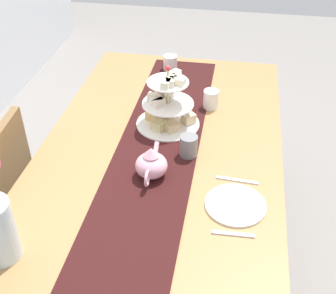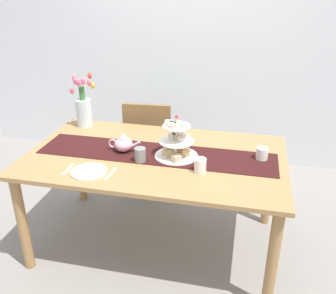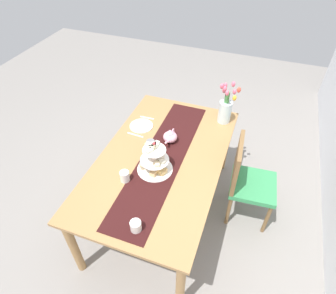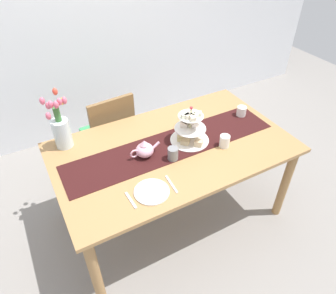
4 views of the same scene
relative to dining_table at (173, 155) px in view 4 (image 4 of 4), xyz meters
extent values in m
plane|color=gray|center=(0.00, 0.00, -0.67)|extent=(8.00, 8.00, 0.00)
cube|color=silver|center=(0.00, 1.63, 0.63)|extent=(6.00, 0.08, 2.60)
cube|color=#A37747|center=(0.00, 0.00, 0.08)|extent=(1.79, 1.06, 0.03)
cylinder|color=#A37747|center=(-0.83, -0.46, -0.31)|extent=(0.07, 0.07, 0.74)
cylinder|color=#A37747|center=(0.83, -0.46, -0.31)|extent=(0.07, 0.07, 0.74)
cylinder|color=#A37747|center=(-0.83, 0.46, -0.31)|extent=(0.07, 0.07, 0.74)
cylinder|color=#A37747|center=(0.83, 0.46, -0.31)|extent=(0.07, 0.07, 0.74)
cylinder|color=brown|center=(-0.10, 1.02, -0.47)|extent=(0.04, 0.04, 0.41)
cylinder|color=brown|center=(-0.46, 0.99, -0.47)|extent=(0.04, 0.04, 0.41)
cylinder|color=brown|center=(-0.07, 0.66, -0.47)|extent=(0.04, 0.04, 0.41)
cylinder|color=brown|center=(-0.43, 0.63, -0.47)|extent=(0.04, 0.04, 0.41)
cube|color=#389356|center=(-0.26, 0.83, -0.24)|extent=(0.45, 0.45, 0.05)
cube|color=brown|center=(-0.25, 0.64, 0.01)|extent=(0.42, 0.07, 0.45)
cube|color=black|center=(0.00, 0.01, 0.09)|extent=(1.67, 0.36, 0.00)
cylinder|color=beige|center=(0.15, 0.00, 0.24)|extent=(0.01, 0.01, 0.28)
cylinder|color=white|center=(0.15, 0.00, 0.10)|extent=(0.30, 0.30, 0.01)
cylinder|color=white|center=(0.15, 0.00, 0.21)|extent=(0.24, 0.24, 0.01)
cylinder|color=white|center=(0.15, 0.00, 0.32)|extent=(0.19, 0.19, 0.01)
cube|color=#EEC485|center=(0.22, 0.01, 0.12)|extent=(0.05, 0.05, 0.04)
cube|color=#E5C073|center=(0.17, 0.07, 0.13)|extent=(0.08, 0.08, 0.05)
cube|color=beige|center=(0.08, 0.03, 0.12)|extent=(0.07, 0.07, 0.04)
cube|color=beige|center=(0.09, -0.03, 0.12)|extent=(0.08, 0.08, 0.04)
cube|color=beige|center=(0.17, -0.09, 0.13)|extent=(0.08, 0.08, 0.05)
cube|color=silver|center=(0.19, 0.00, 0.23)|extent=(0.06, 0.04, 0.03)
cube|color=beige|center=(0.20, 0.04, 0.23)|extent=(0.07, 0.06, 0.03)
cube|color=silver|center=(0.16, 0.07, 0.23)|extent=(0.04, 0.06, 0.03)
cube|color=silver|center=(0.13, 0.05, 0.23)|extent=(0.05, 0.07, 0.03)
cube|color=beige|center=(0.11, 0.04, 0.23)|extent=(0.07, 0.06, 0.03)
cube|color=silver|center=(0.10, 0.00, 0.34)|extent=(0.06, 0.04, 0.03)
cube|color=beige|center=(0.12, -0.01, 0.34)|extent=(0.06, 0.05, 0.03)
cube|color=#F1E2C3|center=(0.13, -0.05, 0.34)|extent=(0.05, 0.06, 0.03)
cube|color=#EFEAB4|center=(0.16, -0.03, 0.34)|extent=(0.06, 0.07, 0.03)
cube|color=silver|center=(0.19, -0.02, 0.34)|extent=(0.07, 0.06, 0.03)
sphere|color=red|center=(0.15, 0.00, 0.39)|extent=(0.02, 0.02, 0.02)
ellipsoid|color=#E5A8BC|center=(-0.23, 0.00, 0.15)|extent=(0.13, 0.13, 0.10)
cone|color=#E5A8BC|center=(-0.23, 0.00, 0.21)|extent=(0.06, 0.06, 0.04)
cylinder|color=#E5A8BC|center=(-0.14, 0.00, 0.16)|extent=(0.07, 0.02, 0.06)
torus|color=#E5A8BC|center=(-0.31, 0.00, 0.15)|extent=(0.07, 0.01, 0.07)
cylinder|color=silver|center=(-0.71, 0.40, 0.21)|extent=(0.13, 0.13, 0.23)
cylinder|color=#3D7538|center=(-0.71, 0.40, 0.37)|extent=(0.04, 0.04, 0.12)
ellipsoid|color=#E5607A|center=(-0.64, 0.41, 0.46)|extent=(0.04, 0.04, 0.06)
ellipsoid|color=yellow|center=(-0.65, 0.48, 0.42)|extent=(0.04, 0.04, 0.06)
ellipsoid|color=#EF4C38|center=(-0.68, 0.50, 0.50)|extent=(0.04, 0.04, 0.06)
ellipsoid|color=#E5607A|center=(-0.75, 0.46, 0.42)|extent=(0.04, 0.04, 0.06)
ellipsoid|color=#E5607A|center=(-0.78, 0.43, 0.48)|extent=(0.04, 0.04, 0.06)
ellipsoid|color=#E5607A|center=(-0.78, 0.36, 0.40)|extent=(0.04, 0.04, 0.06)
ellipsoid|color=#E5607A|center=(-0.74, 0.37, 0.48)|extent=(0.04, 0.04, 0.06)
ellipsoid|color=#E5607A|center=(-0.71, 0.34, 0.48)|extent=(0.04, 0.04, 0.06)
ellipsoid|color=#E5607A|center=(-0.68, 0.37, 0.48)|extent=(0.04, 0.04, 0.06)
cylinder|color=white|center=(0.72, 0.09, 0.14)|extent=(0.08, 0.08, 0.08)
cylinder|color=white|center=(-0.35, -0.34, 0.10)|extent=(0.23, 0.23, 0.01)
cube|color=silver|center=(-0.50, -0.34, 0.10)|extent=(0.02, 0.15, 0.01)
cube|color=silver|center=(-0.21, -0.34, 0.10)|extent=(0.02, 0.17, 0.01)
cylinder|color=slate|center=(-0.07, -0.13, 0.14)|extent=(0.08, 0.08, 0.09)
cylinder|color=white|center=(0.34, -0.18, 0.14)|extent=(0.08, 0.08, 0.09)
camera|label=1|loc=(-1.56, -0.30, 1.24)|focal=46.66mm
camera|label=2|loc=(0.60, -2.26, 1.23)|focal=39.68mm
camera|label=3|loc=(1.69, 0.67, 1.89)|focal=31.10mm
camera|label=4|loc=(-0.91, -1.58, 1.56)|focal=33.07mm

